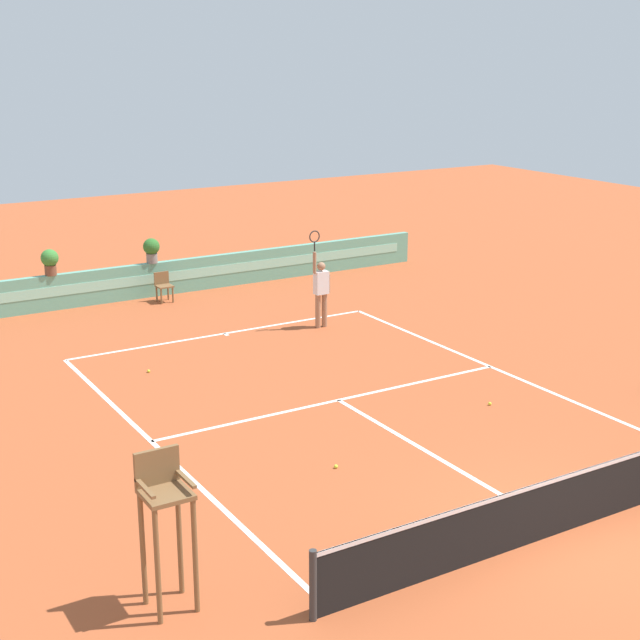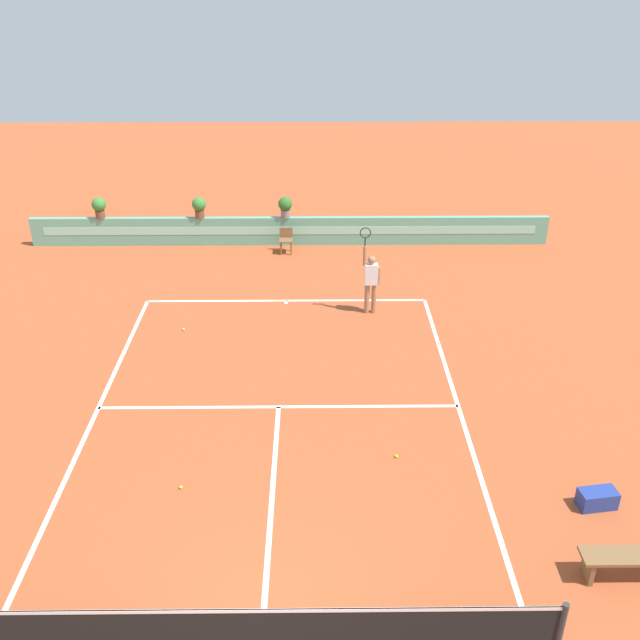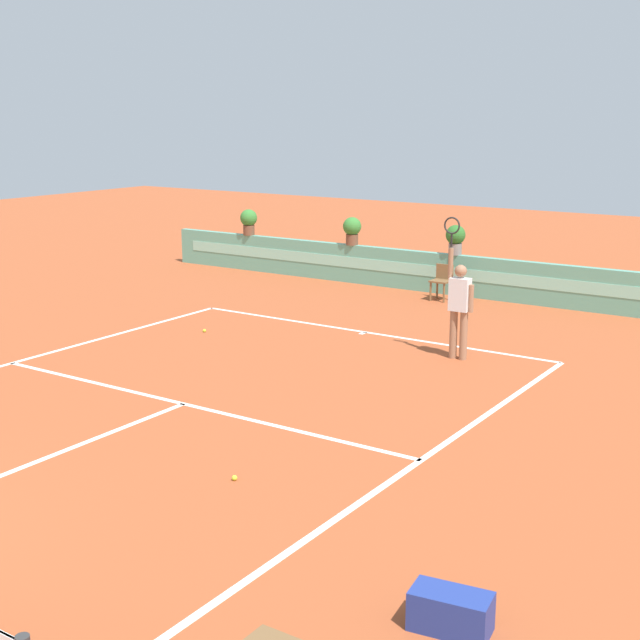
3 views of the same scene
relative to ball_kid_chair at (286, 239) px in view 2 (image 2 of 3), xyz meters
The scene contains 14 objects.
ground_plane 9.67m from the ball_kid_chair, 89.30° to the right, with size 60.00×60.00×0.00m, color #A84C28.
court_lines 8.95m from the ball_kid_chair, 89.24° to the right, with size 8.32×11.94×0.01m.
net 15.66m from the ball_kid_chair, 89.57° to the right, with size 8.92×0.10×1.00m.
back_wall_barrier 0.74m from the ball_kid_chair, 80.80° to the left, with size 18.00×0.21×1.00m.
ball_kid_chair is the anchor object (origin of this frame).
bench_courtside 15.51m from the ball_kid_chair, 66.83° to the right, with size 1.60×0.44×0.51m.
gear_bag 14.02m from the ball_kid_chair, 63.66° to the right, with size 0.70×0.36×0.36m, color navy.
tennis_player 5.24m from the ball_kid_chair, 60.82° to the right, with size 0.62×0.22×2.58m.
tennis_ball_near_baseline 12.13m from the ball_kid_chair, 97.88° to the right, with size 0.07×0.07×0.07m, color #CCE033.
tennis_ball_mid_court 11.41m from the ball_kid_chair, 76.71° to the right, with size 0.07×0.07×0.07m, color #CCE033.
tennis_ball_by_sideline 6.20m from the ball_kid_chair, 115.18° to the right, with size 0.07×0.07×0.07m, color #CCE033.
potted_plant_far_left 6.52m from the ball_kid_chair, behind, with size 0.48×0.48×0.72m.
potted_plant_left 3.21m from the ball_kid_chair, 166.22° to the left, with size 0.48×0.48×0.72m.
potted_plant_centre 1.19m from the ball_kid_chair, 92.37° to the left, with size 0.48×0.48×0.72m.
Camera 2 is at (0.82, -7.07, 9.35)m, focal length 40.03 mm.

